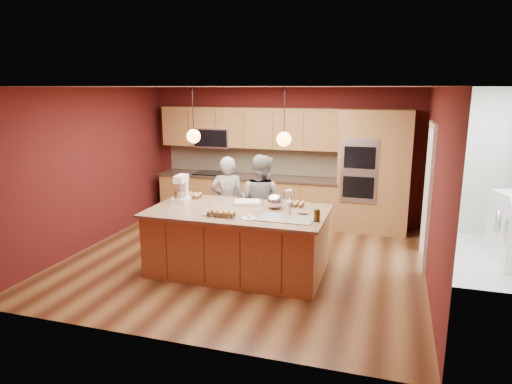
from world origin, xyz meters
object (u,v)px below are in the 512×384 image
(island, at_px, (239,240))
(stand_mixer, at_px, (181,190))
(person_left, at_px, (228,202))
(person_right, at_px, (261,203))
(mixing_bowl, at_px, (275,201))

(island, relative_size, stand_mixer, 6.14)
(island, bearing_deg, person_left, 119.03)
(person_left, bearing_deg, person_right, 164.94)
(island, xyz_separation_m, mixing_bowl, (0.48, 0.23, 0.57))
(person_right, bearing_deg, island, 103.46)
(island, height_order, person_left, person_left)
(person_right, height_order, stand_mixer, person_right)
(person_left, bearing_deg, island, 103.96)
(person_left, bearing_deg, mixing_bowl, 128.85)
(person_right, relative_size, stand_mixer, 3.88)
(island, bearing_deg, mixing_bowl, 25.93)
(stand_mixer, bearing_deg, mixing_bowl, -1.53)
(person_right, bearing_deg, stand_mixer, 52.68)
(person_left, height_order, mixing_bowl, person_left)
(stand_mixer, bearing_deg, person_right, 33.57)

